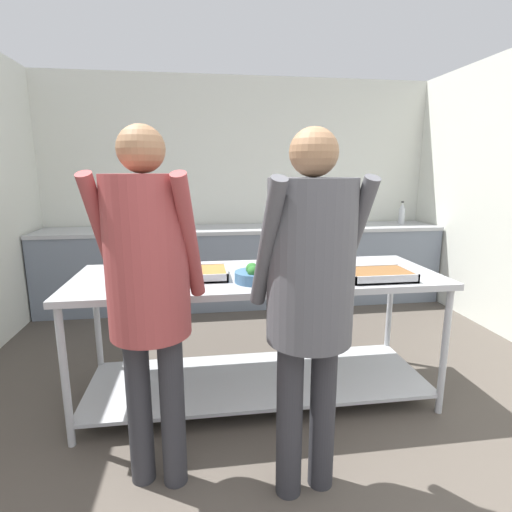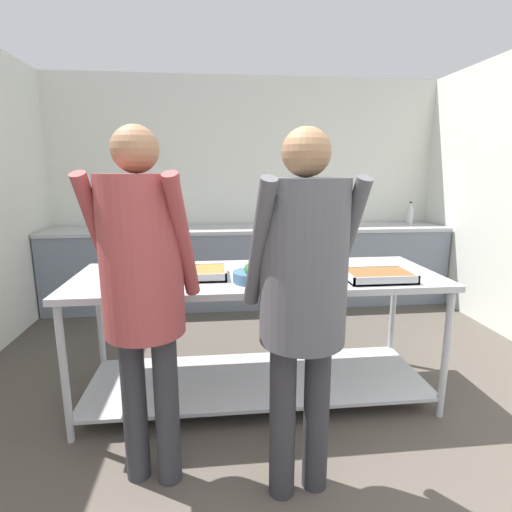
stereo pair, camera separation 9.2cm
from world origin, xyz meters
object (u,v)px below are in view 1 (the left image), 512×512
Objects in this scene: plate_stack at (134,272)px; broccoli_bowl at (254,275)px; water_bottle at (402,213)px; sauce_pan at (293,258)px; guest_serving_right at (148,276)px; guest_serving_left at (310,282)px; serving_tray_roast at (193,274)px; serving_tray_vegetables at (378,275)px.

plate_stack is 1.07× the size of broccoli_bowl.
water_bottle is at bearing 46.67° from broccoli_bowl.
water_bottle is at bearing 45.51° from sauce_pan.
broccoli_bowl is at bearing -128.01° from sauce_pan.
water_bottle reaches higher than sauce_pan.
water_bottle is at bearing 45.91° from guest_serving_right.
guest_serving_left is 3.61m from water_bottle.
water_bottle is (2.56, 2.16, 0.13)m from serving_tray_roast.
sauce_pan is 0.65m from serving_tray_vegetables.
sauce_pan is 2.61m from water_bottle.
guest_serving_right reaches higher than water_bottle.
broccoli_bowl is 0.57m from sauce_pan.
broccoli_bowl is 0.78m from guest_serving_right.
guest_serving_right is (-0.56, -0.52, 0.15)m from broccoli_bowl.
water_bottle is at bearing 40.15° from serving_tray_roast.
broccoli_bowl is (0.76, -0.27, 0.02)m from plate_stack.
plate_stack is at bearing -145.16° from water_bottle.
broccoli_bowl is at bearing 177.74° from serving_tray_vegetables.
serving_tray_vegetables is at bearing -120.72° from water_bottle.
serving_tray_roast is 1.84× the size of broccoli_bowl.
plate_stack is 0.40m from serving_tray_roast.
serving_tray_vegetables is at bearing -47.92° from sauce_pan.
guest_serving_left is 0.99× the size of guest_serving_right.
serving_tray_roast is 0.41m from broccoli_bowl.
serving_tray_vegetables is 0.91m from guest_serving_left.
guest_serving_right is at bearing -133.31° from sauce_pan.
plate_stack is 0.83m from guest_serving_right.
broccoli_bowl is (0.38, -0.16, 0.02)m from serving_tray_roast.
sauce_pan is at bearing 51.99° from broccoli_bowl.
guest_serving_left is at bearing -124.09° from water_bottle.
serving_tray_roast is (0.38, -0.11, 0.00)m from plate_stack.
water_bottle reaches higher than broccoli_bowl.
serving_tray_vegetables is 0.23× the size of guest_serving_right.
sauce_pan is at bearing 80.28° from guest_serving_left.
broccoli_bowl is 0.71m from guest_serving_left.
guest_serving_left is (0.16, -0.67, 0.14)m from broccoli_bowl.
serving_tray_roast is at bearing 157.47° from broccoli_bowl.
plate_stack is at bearing 163.92° from serving_tray_roast.
guest_serving_left is at bearing -134.36° from serving_tray_vegetables.
guest_serving_left is at bearing -76.64° from broccoli_bowl.
guest_serving_left is (-0.63, -0.64, 0.16)m from serving_tray_vegetables.
sauce_pan is at bearing 22.10° from serving_tray_roast.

